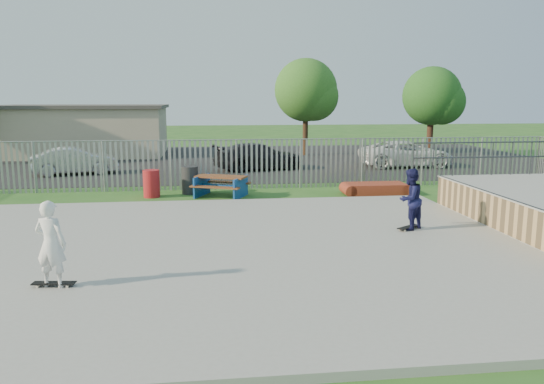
{
  "coord_description": "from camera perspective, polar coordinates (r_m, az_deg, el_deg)",
  "views": [
    {
      "loc": [
        -0.13,
        -12.19,
        3.64
      ],
      "look_at": [
        1.59,
        2.0,
        1.1
      ],
      "focal_mm": 35.0,
      "sensor_mm": 36.0,
      "label": 1
    }
  ],
  "objects": [
    {
      "name": "picnic_table",
      "position": [
        19.84,
        -5.5,
        0.64
      ],
      "size": [
        2.33,
        2.15,
        0.79
      ],
      "rotation": [
        0.0,
        0.0,
        -0.41
      ],
      "color": "brown",
      "rests_on": "ground"
    },
    {
      "name": "trash_bin_red",
      "position": [
        20.15,
        -12.84,
        0.89
      ],
      "size": [
        0.61,
        0.61,
        1.02
      ],
      "primitive_type": "cylinder",
      "color": "#A7191E",
      "rests_on": "ground"
    },
    {
      "name": "tree_right",
      "position": [
        34.76,
        16.82,
        9.83
      ],
      "size": [
        3.61,
        3.61,
        5.57
      ],
      "color": "#43281B",
      "rests_on": "ground"
    },
    {
      "name": "fence",
      "position": [
        17.02,
        -3.02,
        1.14
      ],
      "size": [
        26.04,
        16.02,
        2.0
      ],
      "color": "gray",
      "rests_on": "ground"
    },
    {
      "name": "trash_bin_grey",
      "position": [
        20.61,
        -8.81,
        1.28
      ],
      "size": [
        0.63,
        0.63,
        1.06
      ],
      "primitive_type": "cylinder",
      "color": "#232426",
      "rests_on": "ground"
    },
    {
      "name": "car_white",
      "position": [
        29.14,
        14.26,
        4.0
      ],
      "size": [
        4.95,
        2.28,
        1.37
      ],
      "primitive_type": "imported",
      "rotation": [
        0.0,
        0.0,
        1.57
      ],
      "color": "white",
      "rests_on": "parking_lot"
    },
    {
      "name": "building",
      "position": [
        36.11,
        -19.61,
        6.29
      ],
      "size": [
        10.4,
        6.4,
        3.2
      ],
      "color": "#BEB192",
      "rests_on": "ground"
    },
    {
      "name": "skateboard_a",
      "position": [
        14.78,
        14.47,
        -3.75
      ],
      "size": [
        0.77,
        0.62,
        0.08
      ],
      "rotation": [
        0.0,
        0.0,
        0.6
      ],
      "color": "black",
      "rests_on": "concrete_slab"
    },
    {
      "name": "car_dark",
      "position": [
        27.12,
        -1.44,
        3.85
      ],
      "size": [
        4.95,
        2.91,
        1.35
      ],
      "primitive_type": "imported",
      "rotation": [
        0.0,
        0.0,
        1.81
      ],
      "color": "black",
      "rests_on": "parking_lot"
    },
    {
      "name": "car_silver",
      "position": [
        27.13,
        -20.44,
        3.16
      ],
      "size": [
        4.16,
        2.3,
        1.3
      ],
      "primitive_type": "imported",
      "rotation": [
        0.0,
        0.0,
        1.82
      ],
      "color": "silver",
      "rests_on": "parking_lot"
    },
    {
      "name": "skateboard_b",
      "position": [
        10.9,
        -22.41,
        -9.17
      ],
      "size": [
        0.82,
        0.29,
        0.08
      ],
      "rotation": [
        0.0,
        0.0,
        -0.11
      ],
      "color": "black",
      "rests_on": "concrete_slab"
    },
    {
      "name": "concrete_slab",
      "position": [
        12.7,
        -6.08,
        -6.29
      ],
      "size": [
        15.0,
        12.0,
        0.15
      ],
      "primitive_type": "cube",
      "color": "gray",
      "rests_on": "ground"
    },
    {
      "name": "parking_lot",
      "position": [
        31.4,
        -6.64,
        3.38
      ],
      "size": [
        40.0,
        18.0,
        0.02
      ],
      "primitive_type": "cube",
      "color": "black",
      "rests_on": "ground"
    },
    {
      "name": "tree_mid",
      "position": [
        34.09,
        3.65,
        10.86
      ],
      "size": [
        3.96,
        3.96,
        6.11
      ],
      "color": "#402A19",
      "rests_on": "ground"
    },
    {
      "name": "ground",
      "position": [
        12.72,
        -6.08,
        -6.61
      ],
      "size": [
        120.0,
        120.0,
        0.0
      ],
      "primitive_type": "plane",
      "color": "#265A1E",
      "rests_on": "ground"
    },
    {
      "name": "funbox",
      "position": [
        20.59,
        11.07,
        0.32
      ],
      "size": [
        2.17,
        1.1,
        0.43
      ],
      "rotation": [
        0.0,
        0.0,
        -0.01
      ],
      "color": "maroon",
      "rests_on": "ground"
    },
    {
      "name": "skater_white",
      "position": [
        10.68,
        -22.7,
        -5.18
      ],
      "size": [
        0.69,
        0.55,
        1.65
      ],
      "primitive_type": "imported",
      "rotation": [
        0.0,
        0.0,
        2.85
      ],
      "color": "white",
      "rests_on": "concrete_slab"
    },
    {
      "name": "skater_navy",
      "position": [
        14.62,
        14.61,
        -0.76
      ],
      "size": [
        1.01,
        0.97,
        1.65
      ],
      "primitive_type": "imported",
      "rotation": [
        0.0,
        0.0,
        3.74
      ],
      "color": "#141641",
      "rests_on": "concrete_slab"
    }
  ]
}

